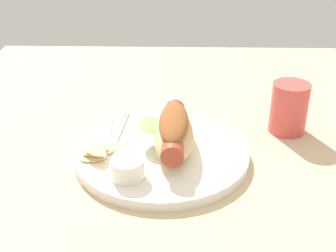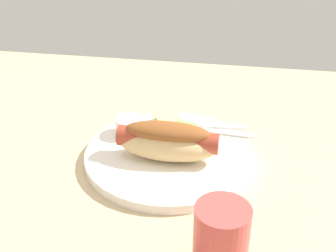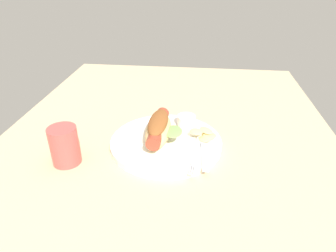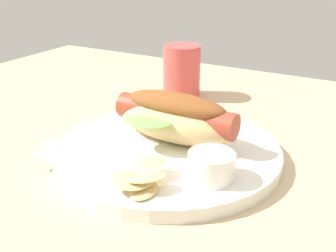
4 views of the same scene
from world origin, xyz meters
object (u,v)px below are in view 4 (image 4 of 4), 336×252
object	(u,v)px
hot_dog	(175,117)
plate	(168,152)
knife	(91,169)
chips_pile	(139,178)
fork	(94,159)
drinking_cup	(182,71)
sauce_ramekin	(211,166)

from	to	relation	value
hot_dog	plate	bearing A→B (deg)	90.90
knife	chips_pile	bearing A→B (deg)	174.69
plate	hot_dog	xyz separation A→B (cm)	(-0.00, -1.85, 4.04)
plate	hot_dog	size ratio (longest dim) A/B	1.74
fork	drinking_cup	distance (cm)	30.25
sauce_ramekin	chips_pile	xyz separation A→B (cm)	(5.79, 5.17, -0.52)
chips_pile	drinking_cup	world-z (taller)	drinking_cup
chips_pile	sauce_ramekin	bearing A→B (deg)	-138.25
drinking_cup	chips_pile	bearing A→B (deg)	110.43
hot_dog	fork	size ratio (longest dim) A/B	1.02
plate	chips_pile	size ratio (longest dim) A/B	3.47
plate	chips_pile	distance (cm)	10.23
sauce_ramekin	fork	world-z (taller)	sauce_ramekin
drinking_cup	plate	bearing A→B (deg)	113.71
hot_dog	sauce_ramekin	distance (cm)	10.45
hot_dog	fork	distance (cm)	11.40
drinking_cup	fork	bearing A→B (deg)	98.15
drinking_cup	sauce_ramekin	bearing A→B (deg)	123.44
plate	drinking_cup	world-z (taller)	drinking_cup
hot_dog	sauce_ramekin	xyz separation A→B (cm)	(-7.98, 6.52, -1.74)
fork	knife	distance (cm)	2.20
chips_pile	drinking_cup	bearing A→B (deg)	-69.57
plate	sauce_ramekin	size ratio (longest dim) A/B	5.58
chips_pile	hot_dog	bearing A→B (deg)	-79.40
drinking_cup	hot_dog	bearing A→B (deg)	115.61
hot_dog	knife	size ratio (longest dim) A/B	1.04
plate	sauce_ramekin	bearing A→B (deg)	149.66
fork	sauce_ramekin	bearing A→B (deg)	-162.24
fork	chips_pile	world-z (taller)	chips_pile
sauce_ramekin	chips_pile	world-z (taller)	sauce_ramekin
fork	knife	xyz separation A→B (cm)	(-1.10, 1.90, -0.02)
fork	chips_pile	bearing A→B (deg)	169.39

